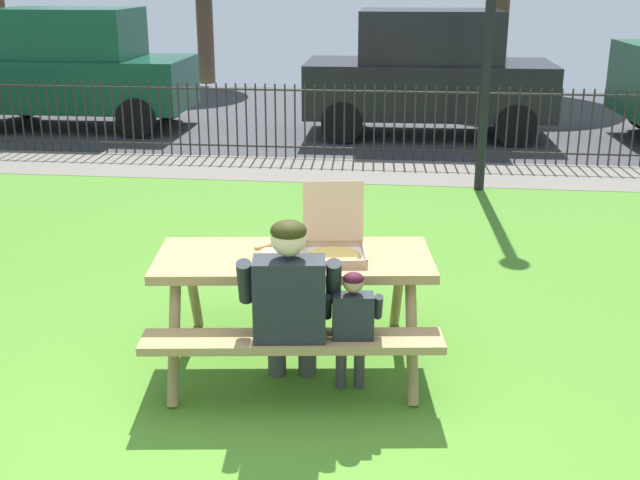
# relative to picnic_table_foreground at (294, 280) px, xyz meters

# --- Properties ---
(ground) EXTENTS (28.00, 11.34, 0.02)m
(ground) POSITION_rel_picnic_table_foreground_xyz_m (-0.07, 0.58, -0.61)
(ground) COLOR #4C8528
(cobblestone_walkway) EXTENTS (28.00, 1.40, 0.01)m
(cobblestone_walkway) POSITION_rel_picnic_table_foreground_xyz_m (-0.07, 5.55, -0.60)
(cobblestone_walkway) COLOR slate
(street_asphalt) EXTENTS (28.00, 7.29, 0.01)m
(street_asphalt) POSITION_rel_picnic_table_foreground_xyz_m (-0.07, 9.89, -0.60)
(street_asphalt) COLOR #38383D
(picnic_table_foreground) EXTENTS (1.97, 1.69, 0.79)m
(picnic_table_foreground) POSITION_rel_picnic_table_foreground_xyz_m (0.00, 0.00, 0.00)
(picnic_table_foreground) COLOR #9E8052
(picnic_table_foreground) RESTS_ON ground
(pizza_box_open) EXTENTS (0.46, 0.49, 0.45)m
(pizza_box_open) POSITION_rel_picnic_table_foreground_xyz_m (0.26, 0.04, 0.26)
(pizza_box_open) COLOR tan
(pizza_box_open) RESTS_ON picnic_table_foreground
(pizza_slice_on_table) EXTENTS (0.25, 0.24, 0.02)m
(pizza_slice_on_table) POSITION_rel_picnic_table_foreground_xyz_m (-0.16, 0.08, 0.18)
(pizza_slice_on_table) COLOR #F4CF68
(pizza_slice_on_table) RESTS_ON picnic_table_foreground
(adult_at_table) EXTENTS (0.63, 0.62, 1.19)m
(adult_at_table) POSITION_rel_picnic_table_foreground_xyz_m (0.05, -0.50, 0.06)
(adult_at_table) COLOR #464646
(adult_at_table) RESTS_ON ground
(child_at_table) EXTENTS (0.36, 0.36, 0.87)m
(child_at_table) POSITION_rel_picnic_table_foreground_xyz_m (0.42, -0.48, -0.07)
(child_at_table) COLOR #414141
(child_at_table) RESTS_ON ground
(iron_fence_streetside) EXTENTS (18.39, 0.03, 1.05)m
(iron_fence_streetside) POSITION_rel_picnic_table_foreground_xyz_m (-0.07, 6.25, -0.06)
(iron_fence_streetside) COLOR #2D2823
(iron_fence_streetside) RESTS_ON ground
(parked_car_left) EXTENTS (3.92, 1.87, 1.98)m
(parked_car_left) POSITION_rel_picnic_table_foreground_xyz_m (-4.98, 8.19, 0.41)
(parked_car_left) COLOR #124932
(parked_car_left) RESTS_ON ground
(parked_car_center) EXTENTS (3.94, 1.90, 1.98)m
(parked_car_center) POSITION_rel_picnic_table_foreground_xyz_m (0.97, 8.19, 0.41)
(parked_car_center) COLOR black
(parked_car_center) RESTS_ON ground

